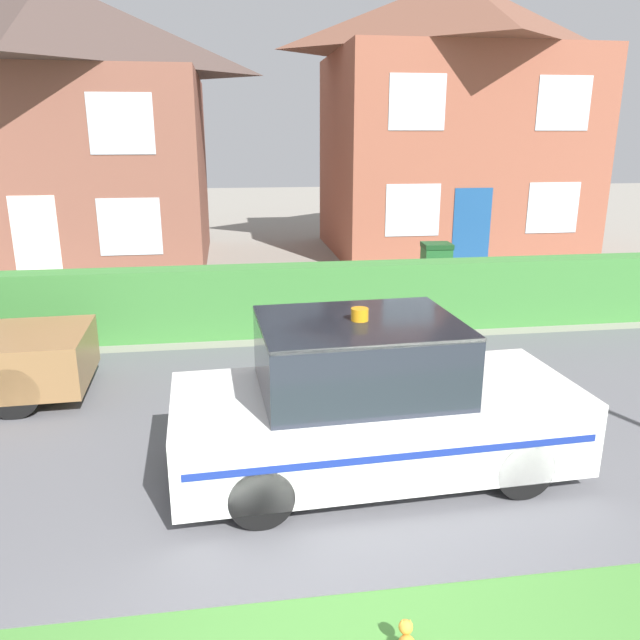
# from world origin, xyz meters

# --- Properties ---
(road_strip) EXTENTS (28.00, 5.94, 0.01)m
(road_strip) POSITION_xyz_m (0.00, 4.30, 0.01)
(road_strip) COLOR #5B5B60
(road_strip) RESTS_ON ground
(garden_hedge) EXTENTS (15.31, 0.54, 1.22)m
(garden_hedge) POSITION_xyz_m (0.90, 7.95, 0.61)
(garden_hedge) COLOR #3D7F38
(garden_hedge) RESTS_ON ground
(police_car) EXTENTS (4.15, 1.86, 1.77)m
(police_car) POSITION_xyz_m (0.85, 3.09, 0.77)
(police_car) COLOR black
(police_car) RESTS_ON road_strip
(house_left) EXTENTS (7.47, 6.35, 7.11)m
(house_left) POSITION_xyz_m (-4.70, 15.17, 3.63)
(house_left) COLOR brown
(house_left) RESTS_ON ground
(house_right) EXTENTS (7.18, 5.94, 7.54)m
(house_right) POSITION_xyz_m (5.97, 15.55, 3.84)
(house_right) COLOR #93513D
(house_right) RESTS_ON ground
(wheelie_bin) EXTENTS (0.63, 0.58, 1.20)m
(wheelie_bin) POSITION_xyz_m (3.83, 9.96, 0.60)
(wheelie_bin) COLOR #23662D
(wheelie_bin) RESTS_ON ground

